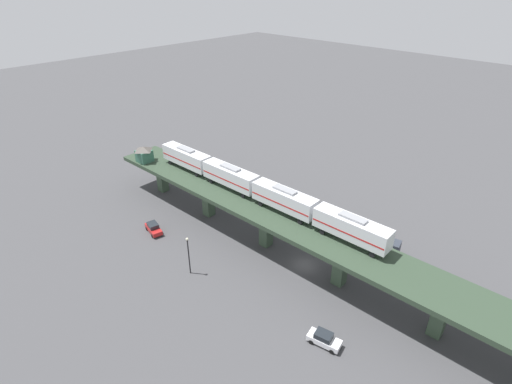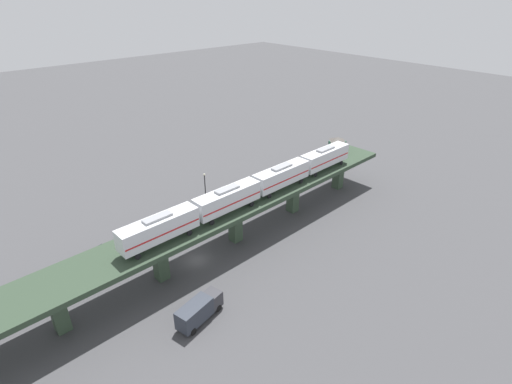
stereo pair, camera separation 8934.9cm
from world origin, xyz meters
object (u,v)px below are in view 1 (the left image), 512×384
object	(u,v)px
street_car_white	(324,339)
signal_hut	(144,154)
street_car_red	(153,228)
street_lamp	(188,253)
subway_train	(256,187)
delivery_truck	(379,245)

from	to	relation	value
street_car_white	signal_hut	bearing A→B (deg)	-98.18
street_car_red	street_lamp	distance (m)	14.63
subway_train	street_car_red	size ratio (longest dim) A/B	10.65
signal_hut	delivery_truck	world-z (taller)	signal_hut
street_car_red	subway_train	bearing A→B (deg)	132.65
subway_train	delivery_truck	size ratio (longest dim) A/B	6.63
street_lamp	street_car_red	bearing A→B (deg)	-99.90
street_car_red	signal_hut	bearing A→B (deg)	-120.48
delivery_truck	street_lamp	distance (m)	32.18
street_car_white	street_lamp	xyz separation A→B (m)	(3.28, -23.80, 3.17)
signal_hut	delivery_truck	distance (m)	50.32
street_car_white	street_car_red	bearing A→B (deg)	-88.75
signal_hut	street_lamp	size ratio (longest dim) A/B	0.49
subway_train	street_car_white	xyz separation A→B (m)	(12.13, 23.80, -8.91)
street_car_white	street_lamp	world-z (taller)	street_lamp
subway_train	delivery_truck	distance (m)	23.31
street_car_white	delivery_truck	xyz separation A→B (m)	(-22.34, -4.46, 0.82)
street_car_white	street_lamp	size ratio (longest dim) A/B	0.67
street_car_red	street_lamp	xyz separation A→B (m)	(2.45, 14.07, 3.17)
subway_train	street_lamp	xyz separation A→B (m)	(15.41, 0.00, -5.74)
signal_hut	street_lamp	world-z (taller)	signal_hut
subway_train	street_lamp	distance (m)	16.44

